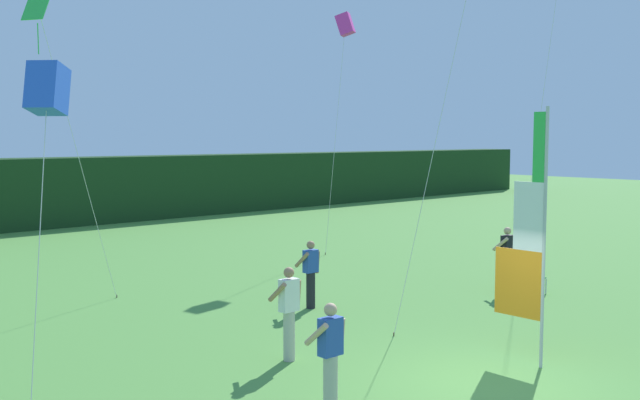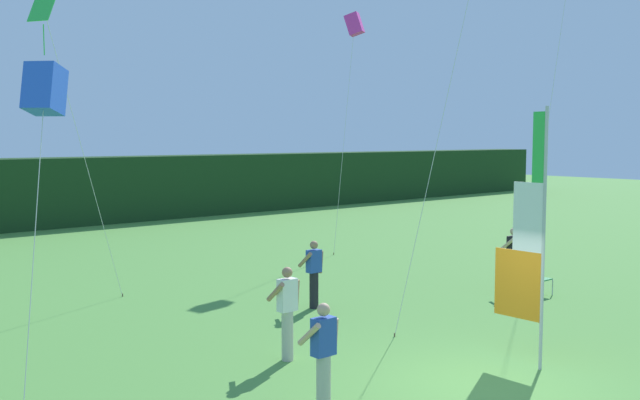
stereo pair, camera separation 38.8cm
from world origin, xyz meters
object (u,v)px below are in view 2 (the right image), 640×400
object	(u,v)px
person_mid_field	(314,272)
folding_chair	(536,275)
person_far_right	(287,311)
kite_blue_box_4	(45,90)
kite_green_diamond_2	(48,25)
banner_flag	(529,243)
person_far_left	(323,355)
kite_magenta_box_3	(354,25)
person_near_banner	(513,258)

from	to	relation	value
person_mid_field	folding_chair	xyz separation A→B (m)	(5.45, -2.70, -0.37)
person_far_right	kite_blue_box_4	distance (m)	5.72
kite_green_diamond_2	banner_flag	bearing A→B (deg)	-62.82
person_mid_field	person_far_right	size ratio (longest dim) A/B	0.94
person_mid_field	kite_green_diamond_2	xyz separation A→B (m)	(-4.89, 3.74, 5.87)
banner_flag	person_far_left	distance (m)	4.59
kite_blue_box_4	person_mid_field	bearing A→B (deg)	14.93
person_far_left	kite_magenta_box_3	distance (m)	17.58
folding_chair	person_mid_field	bearing A→B (deg)	153.65
person_far_left	person_far_right	distance (m)	2.72
person_mid_field	kite_green_diamond_2	world-z (taller)	kite_green_diamond_2
kite_green_diamond_2	kite_blue_box_4	bearing A→B (deg)	-111.19
person_mid_field	folding_chair	size ratio (longest dim) A/B	1.86
person_near_banner	folding_chair	bearing A→B (deg)	-71.05
banner_flag	kite_green_diamond_2	bearing A→B (deg)	117.18
person_mid_field	kite_magenta_box_3	world-z (taller)	kite_magenta_box_3
person_mid_field	kite_green_diamond_2	bearing A→B (deg)	142.56
person_far_left	kite_magenta_box_3	bearing A→B (deg)	44.75
kite_green_diamond_2	person_near_banner	bearing A→B (deg)	-29.99
person_far_right	kite_blue_box_4	bearing A→B (deg)	167.30
person_far_right	folding_chair	distance (m)	8.50
person_near_banner	kite_green_diamond_2	distance (m)	13.07
folding_chair	kite_green_diamond_2	bearing A→B (deg)	148.08
kite_magenta_box_3	person_near_banner	bearing A→B (deg)	-102.71
person_mid_field	folding_chair	bearing A→B (deg)	-26.35
person_far_right	kite_magenta_box_3	size ratio (longest dim) A/B	0.20
kite_blue_box_4	folding_chair	bearing A→B (deg)	-3.73
banner_flag	person_mid_field	world-z (taller)	banner_flag
person_near_banner	kite_blue_box_4	xyz separation A→B (m)	(-12.32, 0.22, 3.96)
person_far_right	person_near_banner	bearing A→B (deg)	4.72
banner_flag	kite_magenta_box_3	distance (m)	15.08
person_far_right	kite_blue_box_4	size ratio (longest dim) A/B	0.33
banner_flag	person_far_right	size ratio (longest dim) A/B	2.67
person_far_left	folding_chair	distance (m)	10.05
folding_chair	kite_blue_box_4	distance (m)	13.29
banner_flag	person_mid_field	bearing A→B (deg)	90.62
person_mid_field	kite_blue_box_4	size ratio (longest dim) A/B	0.31
person_near_banner	person_far_right	size ratio (longest dim) A/B	0.99
person_far_left	kite_blue_box_4	size ratio (longest dim) A/B	0.32
banner_flag	person_near_banner	distance (m)	6.56
person_far_left	person_far_right	world-z (taller)	person_far_right
banner_flag	kite_blue_box_4	distance (m)	8.60
kite_blue_box_4	kite_magenta_box_3	bearing A→B (deg)	29.23
person_far_right	kite_magenta_box_3	bearing A→B (deg)	41.09
kite_blue_box_4	person_far_right	bearing A→B (deg)	-12.70
banner_flag	kite_magenta_box_3	xyz separation A→B (m)	(7.02, 11.94, 5.96)
banner_flag	kite_green_diamond_2	distance (m)	11.74
person_mid_field	person_far_left	size ratio (longest dim) A/B	0.97
kite_green_diamond_2	kite_magenta_box_3	distance (m)	12.28
person_near_banner	person_far_right	distance (m)	8.32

